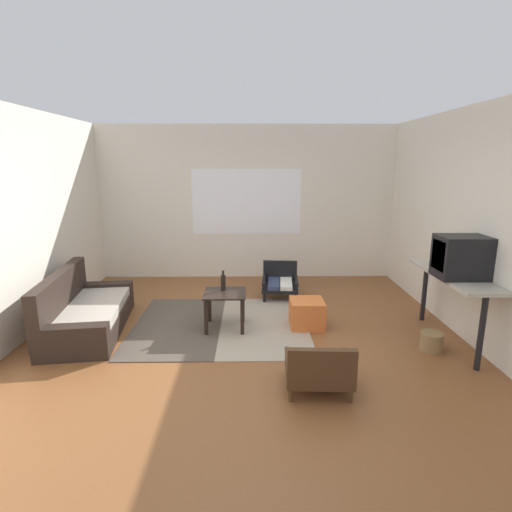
# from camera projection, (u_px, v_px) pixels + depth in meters

# --- Properties ---
(ground_plane) EXTENTS (7.80, 7.80, 0.00)m
(ground_plane) POSITION_uv_depth(u_px,v_px,m) (245.00, 350.00, 4.52)
(ground_plane) COLOR brown
(far_wall_with_window) EXTENTS (5.60, 0.13, 2.70)m
(far_wall_with_window) POSITION_uv_depth(u_px,v_px,m) (247.00, 203.00, 7.19)
(far_wall_with_window) COLOR silver
(far_wall_with_window) RESTS_ON ground
(side_wall_right) EXTENTS (0.12, 6.60, 2.70)m
(side_wall_right) POSITION_uv_depth(u_px,v_px,m) (480.00, 226.00, 4.54)
(side_wall_right) COLOR silver
(side_wall_right) RESTS_ON ground
(side_wall_left) EXTENTS (0.12, 6.60, 2.70)m
(side_wall_left) POSITION_uv_depth(u_px,v_px,m) (5.00, 227.00, 4.47)
(side_wall_left) COLOR silver
(side_wall_left) RESTS_ON ground
(area_rug) EXTENTS (2.23, 1.99, 0.01)m
(area_rug) POSITION_uv_depth(u_px,v_px,m) (221.00, 325.00, 5.21)
(area_rug) COLOR #4C4238
(area_rug) RESTS_ON ground
(couch) EXTENTS (1.00, 1.84, 0.75)m
(couch) POSITION_uv_depth(u_px,v_px,m) (84.00, 313.00, 5.00)
(couch) COLOR black
(couch) RESTS_ON ground
(coffee_table) EXTENTS (0.52, 0.50, 0.47)m
(coffee_table) POSITION_uv_depth(u_px,v_px,m) (225.00, 301.00, 5.03)
(coffee_table) COLOR black
(coffee_table) RESTS_ON ground
(armchair_by_window) EXTENTS (0.59, 0.67, 0.51)m
(armchair_by_window) POSITION_uv_depth(u_px,v_px,m) (280.00, 281.00, 6.33)
(armchair_by_window) COLOR black
(armchair_by_window) RESTS_ON ground
(armchair_striped_foreground) EXTENTS (0.63, 0.57, 0.50)m
(armchair_striped_foreground) POSITION_uv_depth(u_px,v_px,m) (319.00, 369.00, 3.64)
(armchair_striped_foreground) COLOR #472D19
(armchair_striped_foreground) RESTS_ON ground
(ottoman_orange) EXTENTS (0.42, 0.42, 0.35)m
(ottoman_orange) POSITION_uv_depth(u_px,v_px,m) (307.00, 313.00, 5.13)
(ottoman_orange) COLOR #D1662D
(ottoman_orange) RESTS_ON ground
(console_shelf) EXTENTS (0.44, 1.46, 0.83)m
(console_shelf) POSITION_uv_depth(u_px,v_px,m) (452.00, 281.00, 4.57)
(console_shelf) COLOR #B2AD9E
(console_shelf) RESTS_ON ground
(crt_television) EXTENTS (0.55, 0.38, 0.46)m
(crt_television) POSITION_uv_depth(u_px,v_px,m) (463.00, 257.00, 4.33)
(crt_television) COLOR black
(crt_television) RESTS_ON console_shelf
(clay_vase) EXTENTS (0.22, 0.22, 0.35)m
(clay_vase) POSITION_uv_depth(u_px,v_px,m) (442.00, 256.00, 4.80)
(clay_vase) COLOR #935B38
(clay_vase) RESTS_ON console_shelf
(glass_bottle) EXTENTS (0.06, 0.06, 0.26)m
(glass_bottle) POSITION_uv_depth(u_px,v_px,m) (223.00, 282.00, 5.08)
(glass_bottle) COLOR black
(glass_bottle) RESTS_ON coffee_table
(wicker_basket) EXTENTS (0.25, 0.25, 0.21)m
(wicker_basket) POSITION_uv_depth(u_px,v_px,m) (431.00, 342.00, 4.48)
(wicker_basket) COLOR olive
(wicker_basket) RESTS_ON ground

